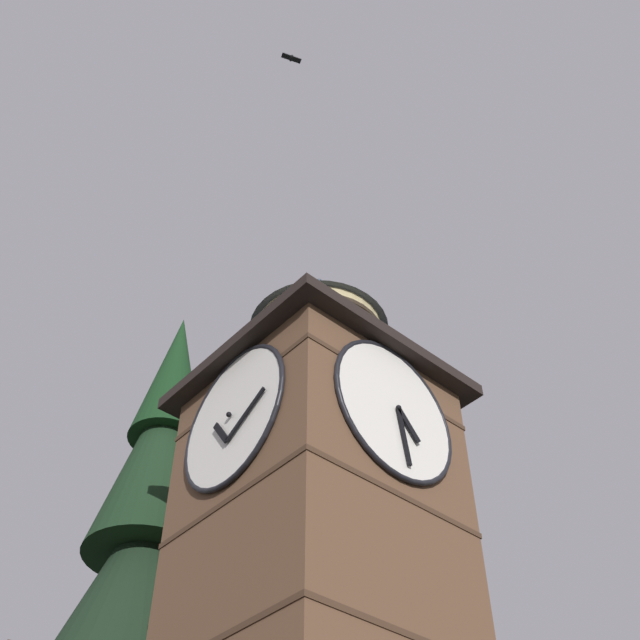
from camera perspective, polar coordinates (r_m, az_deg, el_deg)
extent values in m
cube|color=brown|center=(14.87, -0.09, -15.10)|extent=(3.99, 3.99, 6.21)
cube|color=#432E20|center=(14.86, -0.09, -15.20)|extent=(4.03, 4.03, 0.10)
cube|color=#432E20|center=(16.13, -0.08, -7.97)|extent=(4.03, 4.03, 0.10)
cylinder|color=white|center=(14.61, 5.19, -6.32)|extent=(2.79, 0.10, 2.79)
torus|color=black|center=(14.59, 5.26, -6.27)|extent=(2.89, 0.10, 2.89)
cube|color=black|center=(14.53, 6.18, -7.31)|extent=(0.55, 0.04, 0.61)
cube|color=black|center=(14.26, 5.88, -8.05)|extent=(0.25, 0.04, 1.14)
sphere|color=black|center=(14.55, 5.50, -6.11)|extent=(0.10, 0.10, 0.10)
cylinder|color=white|center=(14.77, -6.03, -6.75)|extent=(0.10, 2.79, 2.79)
torus|color=black|center=(14.76, -6.11, -6.71)|extent=(0.10, 2.89, 2.89)
cube|color=black|center=(14.70, -6.92, -7.82)|extent=(0.04, 0.51, 0.63)
cube|color=black|center=(14.23, -5.23, -6.58)|extent=(0.04, 1.03, 0.64)
sphere|color=black|center=(14.73, -6.38, -6.57)|extent=(0.10, 0.10, 0.10)
cube|color=black|center=(16.70, -0.07, -5.40)|extent=(4.69, 4.69, 0.25)
cylinder|color=tan|center=(17.34, -0.07, -2.86)|extent=(2.76, 2.76, 1.73)
cylinder|color=#2D2319|center=(16.97, -0.07, -4.32)|extent=(2.82, 2.82, 0.10)
cylinder|color=#2D2319|center=(17.34, -0.07, -2.86)|extent=(2.82, 2.82, 0.10)
cylinder|color=#2D2319|center=(17.73, -0.07, -1.47)|extent=(2.82, 2.82, 0.10)
cone|color=#424C5B|center=(18.46, -0.07, 0.88)|extent=(3.06, 3.06, 1.50)
sphere|color=#384251|center=(19.07, -0.07, 2.67)|extent=(0.16, 0.16, 0.16)
cone|color=black|center=(18.87, -12.44, -17.63)|extent=(3.82, 3.82, 5.07)
cone|color=black|center=(20.59, -10.99, -9.20)|extent=(2.82, 2.82, 5.49)
cone|color=#133217|center=(22.13, -10.11, -3.84)|extent=(1.83, 1.83, 4.20)
ellipsoid|color=black|center=(21.87, -2.01, 17.80)|extent=(0.16, 0.21, 0.10)
cube|color=black|center=(21.89, -1.68, 17.70)|extent=(0.28, 0.21, 0.03)
cube|color=black|center=(21.86, -2.34, 17.90)|extent=(0.28, 0.21, 0.03)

